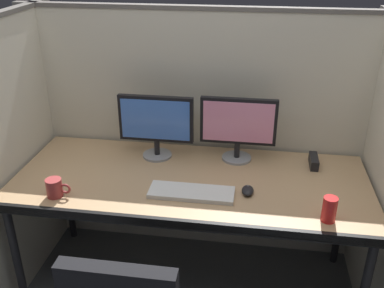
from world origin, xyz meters
name	(u,v)px	position (x,y,z in m)	size (l,w,h in m)	color
cubicle_partition_rear	(201,136)	(0.00, 0.74, 0.79)	(2.21, 0.06, 1.57)	beige
cubicle_partition_left	(7,166)	(-0.99, 0.20, 0.79)	(0.06, 1.41, 1.57)	beige
desk	(190,187)	(0.00, 0.29, 0.69)	(1.90, 0.80, 0.74)	tan
monitor_left	(156,123)	(-0.23, 0.52, 0.96)	(0.43, 0.17, 0.37)	gray
monitor_right	(238,125)	(0.23, 0.56, 0.96)	(0.43, 0.17, 0.37)	gray
keyboard_main	(192,192)	(0.03, 0.14, 0.75)	(0.43, 0.15, 0.02)	silver
computer_mouse	(248,191)	(0.31, 0.19, 0.76)	(0.06, 0.10, 0.04)	black
coffee_mug	(55,188)	(-0.64, 0.02, 0.79)	(0.13, 0.08, 0.09)	#993333
red_stapler	(314,161)	(0.67, 0.54, 0.77)	(0.04, 0.15, 0.06)	black
soda_can	(329,209)	(0.68, 0.01, 0.80)	(0.07, 0.07, 0.12)	red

